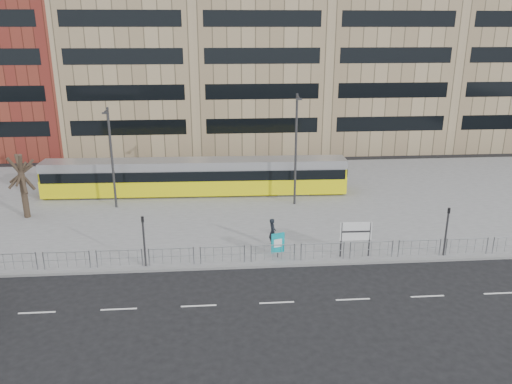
{
  "coord_description": "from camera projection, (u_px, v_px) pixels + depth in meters",
  "views": [
    {
      "loc": [
        -0.87,
        -26.45,
        13.41
      ],
      "look_at": [
        1.73,
        6.0,
        2.74
      ],
      "focal_mm": 35.0,
      "sensor_mm": 36.0,
      "label": 1
    }
  ],
  "objects": [
    {
      "name": "traffic_light_east",
      "position": [
        447.0,
        225.0,
        30.09
      ],
      "size": [
        0.22,
        0.25,
        3.1
      ],
      "rotation": [
        0.0,
        0.0,
        -0.36
      ],
      "color": "#2D2D30",
      "rests_on": "plaza"
    },
    {
      "name": "pedestrian",
      "position": [
        273.0,
        232.0,
        31.86
      ],
      "size": [
        0.47,
        0.69,
        1.81
      ],
      "primitive_type": "imported",
      "rotation": [
        0.0,
        0.0,
        1.63
      ],
      "color": "black",
      "rests_on": "plaza"
    },
    {
      "name": "kerb",
      "position": [
        235.0,
        267.0,
        29.32
      ],
      "size": [
        64.0,
        0.25,
        0.17
      ],
      "primitive_type": "cube",
      "color": "gray",
      "rests_on": "ground"
    },
    {
      "name": "lamp_post_east",
      "position": [
        296.0,
        146.0,
        38.2
      ],
      "size": [
        0.45,
        1.04,
        8.69
      ],
      "color": "#2D2D30",
      "rests_on": "plaza"
    },
    {
      "name": "road_markings",
      "position": [
        257.0,
        303.0,
        25.58
      ],
      "size": [
        62.0,
        0.12,
        0.01
      ],
      "primitive_type": "cube",
      "color": "white",
      "rests_on": "ground"
    },
    {
      "name": "tram",
      "position": [
        196.0,
        177.0,
        41.69
      ],
      "size": [
        25.15,
        3.08,
        2.96
      ],
      "rotation": [
        0.0,
        0.0,
        -0.03
      ],
      "color": "yellow",
      "rests_on": "plaza"
    },
    {
      "name": "ad_panel",
      "position": [
        278.0,
        243.0,
        30.13
      ],
      "size": [
        0.83,
        0.3,
        1.59
      ],
      "rotation": [
        0.0,
        0.0,
        0.29
      ],
      "color": "#2D2D30",
      "rests_on": "plaza"
    },
    {
      "name": "plaza",
      "position": [
        229.0,
        201.0,
        40.64
      ],
      "size": [
        64.0,
        24.0,
        0.15
      ],
      "primitive_type": "cube",
      "color": "slate",
      "rests_on": "ground"
    },
    {
      "name": "ground",
      "position": [
        235.0,
        269.0,
        29.3
      ],
      "size": [
        120.0,
        120.0,
        0.0
      ],
      "primitive_type": "plane",
      "color": "black",
      "rests_on": "ground"
    },
    {
      "name": "traffic_light_west",
      "position": [
        144.0,
        235.0,
        28.72
      ],
      "size": [
        0.22,
        0.24,
        3.1
      ],
      "rotation": [
        0.0,
        0.0,
        0.34
      ],
      "color": "#2D2D30",
      "rests_on": "plaza"
    },
    {
      "name": "building_row",
      "position": [
        235.0,
        33.0,
        57.86
      ],
      "size": [
        70.4,
        18.4,
        31.2
      ],
      "color": "maroon",
      "rests_on": "ground"
    },
    {
      "name": "bare_tree",
      "position": [
        18.0,
        151.0,
        35.38
      ],
      "size": [
        5.03,
        5.03,
        7.29
      ],
      "color": "#2F231A",
      "rests_on": "plaza"
    },
    {
      "name": "station_sign",
      "position": [
        356.0,
        233.0,
        30.09
      ],
      "size": [
        1.93,
        0.14,
        2.22
      ],
      "rotation": [
        0.0,
        0.0,
        -0.02
      ],
      "color": "#2D2D30",
      "rests_on": "plaza"
    },
    {
      "name": "lamp_post_west",
      "position": [
        111.0,
        154.0,
        37.61
      ],
      "size": [
        0.45,
        1.04,
        7.8
      ],
      "color": "#2D2D30",
      "rests_on": "plaza"
    },
    {
      "name": "pedestrian_barrier",
      "position": [
        268.0,
        249.0,
        29.62
      ],
      "size": [
        32.07,
        0.07,
        1.1
      ],
      "color": "#95989D",
      "rests_on": "plaza"
    }
  ]
}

